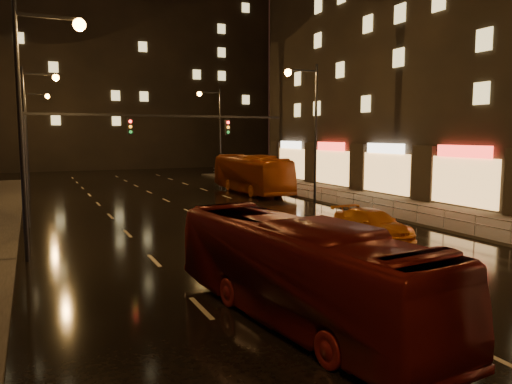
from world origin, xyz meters
TOP-DOWN VIEW (x-y plane):
  - ground at (0.00, 20.00)m, footprint 140.00×140.00m
  - sidewalk_right at (13.50, 15.00)m, footprint 7.00×70.00m
  - building_right at (26.00, 20.00)m, footprint 18.00×50.00m
  - building_distant at (4.00, 72.00)m, footprint 44.00×16.00m
  - traffic_signal at (-5.06, 20.00)m, footprint 15.31×0.32m
  - railing_right at (10.20, 18.00)m, footprint 0.05×56.00m
  - bus_red at (-2.94, 2.02)m, footprint 3.47×10.17m
  - bus_curb at (7.97, 29.90)m, footprint 2.97×11.79m
  - taxi_near at (0.50, 2.98)m, footprint 1.54×3.68m
  - taxi_far at (5.63, 10.00)m, footprint 2.11×4.83m

SIDE VIEW (x-z plane):
  - ground at x=0.00m, z-range 0.00..0.00m
  - sidewalk_right at x=13.50m, z-range 0.00..0.15m
  - taxi_near at x=0.50m, z-range 0.00..1.25m
  - taxi_far at x=5.63m, z-range 0.00..1.38m
  - railing_right at x=10.20m, z-range 0.40..1.40m
  - bus_red at x=-2.94m, z-range 0.00..2.78m
  - bus_curb at x=7.97m, z-range 0.00..3.27m
  - traffic_signal at x=-5.06m, z-range 1.64..7.84m
  - building_right at x=26.00m, z-range 0.00..30.00m
  - building_distant at x=4.00m, z-range 0.00..36.00m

